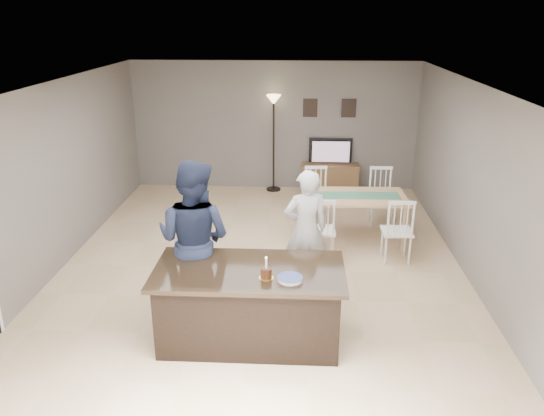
# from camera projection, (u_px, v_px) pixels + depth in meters

# --- Properties ---
(floor) EXTENTS (8.00, 8.00, 0.00)m
(floor) POSITION_uv_depth(u_px,v_px,m) (261.00, 269.00, 7.94)
(floor) COLOR tan
(floor) RESTS_ON ground
(room_shell) EXTENTS (8.00, 8.00, 8.00)m
(room_shell) POSITION_uv_depth(u_px,v_px,m) (260.00, 160.00, 7.36)
(room_shell) COLOR slate
(room_shell) RESTS_ON floor
(kitchen_island) EXTENTS (2.15, 1.10, 0.90)m
(kitchen_island) POSITION_uv_depth(u_px,v_px,m) (250.00, 304.00, 6.09)
(kitchen_island) COLOR black
(kitchen_island) RESTS_ON floor
(tv_console) EXTENTS (1.20, 0.40, 0.60)m
(tv_console) POSITION_uv_depth(u_px,v_px,m) (330.00, 178.00, 11.31)
(tv_console) COLOR brown
(tv_console) RESTS_ON floor
(television) EXTENTS (0.91, 0.12, 0.53)m
(television) POSITION_uv_depth(u_px,v_px,m) (331.00, 151.00, 11.18)
(television) COLOR black
(television) RESTS_ON tv_console
(tv_screen_glow) EXTENTS (0.78, 0.00, 0.78)m
(tv_screen_glow) POSITION_uv_depth(u_px,v_px,m) (331.00, 152.00, 11.10)
(tv_screen_glow) COLOR #CA4E16
(tv_screen_glow) RESTS_ON tv_console
(picture_frames) EXTENTS (1.10, 0.02, 0.38)m
(picture_frames) POSITION_uv_depth(u_px,v_px,m) (329.00, 108.00, 11.00)
(picture_frames) COLOR black
(picture_frames) RESTS_ON room_shell
(woman) EXTENTS (0.69, 0.55, 1.68)m
(woman) POSITION_uv_depth(u_px,v_px,m) (306.00, 229.00, 7.20)
(woman) COLOR #BDBCC1
(woman) RESTS_ON floor
(man) EXTENTS (1.16, 1.02, 2.01)m
(man) POSITION_uv_depth(u_px,v_px,m) (194.00, 239.00, 6.46)
(man) COLOR #1A223A
(man) RESTS_ON floor
(birthday_cake) EXTENTS (0.16, 0.16, 0.25)m
(birthday_cake) POSITION_uv_depth(u_px,v_px,m) (266.00, 273.00, 5.72)
(birthday_cake) COLOR gold
(birthday_cake) RESTS_ON kitchen_island
(plate_stack) EXTENTS (0.27, 0.27, 0.04)m
(plate_stack) POSITION_uv_depth(u_px,v_px,m) (290.00, 279.00, 5.68)
(plate_stack) COLOR white
(plate_stack) RESTS_ON kitchen_island
(dining_table) EXTENTS (1.71, 1.94, 1.03)m
(dining_table) POSITION_uv_depth(u_px,v_px,m) (354.00, 203.00, 8.72)
(dining_table) COLOR tan
(dining_table) RESTS_ON floor
(floor_lamp) EXTENTS (0.31, 0.31, 2.04)m
(floor_lamp) POSITION_uv_depth(u_px,v_px,m) (274.00, 117.00, 10.95)
(floor_lamp) COLOR black
(floor_lamp) RESTS_ON floor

